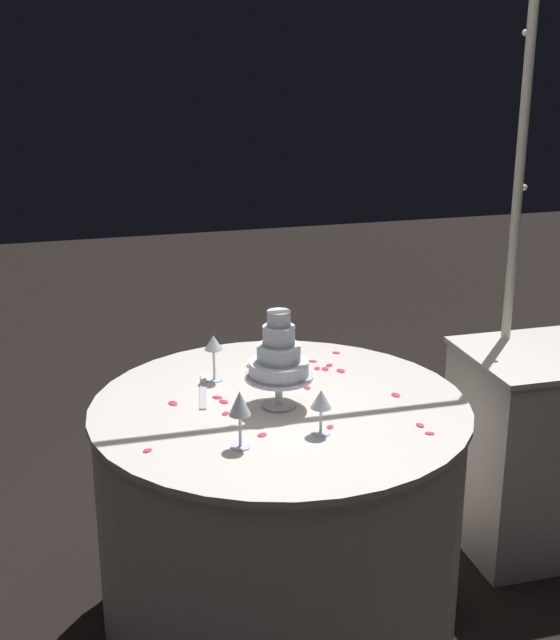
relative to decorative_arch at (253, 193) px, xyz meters
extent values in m
plane|color=black|center=(0.00, -0.35, -1.42)|extent=(12.00, 12.00, 0.00)
cylinder|color=#B7B29E|center=(1.00, 0.00, -0.34)|extent=(0.04, 0.04, 2.16)
sphere|color=#F9EAB2|center=(1.02, 0.01, -0.92)|extent=(0.02, 0.02, 0.02)
sphere|color=#F9EAB2|center=(1.02, -0.01, -0.03)|extent=(0.02, 0.02, 0.02)
sphere|color=#F9EAB2|center=(1.01, -0.01, -1.09)|extent=(0.02, 0.02, 0.02)
sphere|color=#F9EAB2|center=(0.99, 0.02, 0.51)|extent=(0.02, 0.02, 0.02)
sphere|color=#F9EAB2|center=(1.02, 0.00, -0.75)|extent=(0.02, 0.02, 0.02)
cylinder|color=silver|center=(0.00, -0.35, -1.03)|extent=(1.21, 1.21, 0.77)
cylinder|color=silver|center=(0.00, -0.35, -0.64)|extent=(1.23, 1.23, 0.02)
cube|color=silver|center=(1.04, -0.18, -1.03)|extent=(0.50, 0.50, 0.78)
cube|color=silver|center=(1.04, -0.18, -0.62)|extent=(0.52, 0.52, 0.02)
cylinder|color=silver|center=(-0.01, -0.36, -0.62)|extent=(0.11, 0.11, 0.01)
cylinder|color=silver|center=(-0.01, -0.36, -0.58)|extent=(0.02, 0.02, 0.09)
cylinder|color=silver|center=(-0.01, -0.36, -0.53)|extent=(0.22, 0.22, 0.01)
cylinder|color=white|center=(-0.01, -0.36, -0.50)|extent=(0.19, 0.19, 0.05)
cylinder|color=white|center=(-0.01, -0.36, -0.45)|extent=(0.14, 0.14, 0.06)
cylinder|color=white|center=(-0.01, -0.36, -0.39)|extent=(0.10, 0.10, 0.06)
cylinder|color=white|center=(-0.01, -0.36, -0.33)|extent=(0.07, 0.07, 0.05)
cylinder|color=silver|center=(0.09, 0.05, -0.63)|extent=(0.06, 0.06, 0.00)
cylinder|color=silver|center=(0.09, 0.05, -0.58)|extent=(0.01, 0.01, 0.09)
cone|color=silver|center=(0.09, 0.05, -0.51)|extent=(0.06, 0.06, 0.06)
cylinder|color=silver|center=(0.06, -0.59, -0.63)|extent=(0.06, 0.06, 0.00)
cylinder|color=silver|center=(0.06, -0.59, -0.58)|extent=(0.01, 0.01, 0.08)
cone|color=silver|center=(0.06, -0.59, -0.52)|extent=(0.06, 0.06, 0.06)
cylinder|color=silver|center=(-0.16, -0.09, -0.63)|extent=(0.06, 0.06, 0.00)
cylinder|color=silver|center=(-0.16, -0.09, -0.57)|extent=(0.01, 0.01, 0.11)
cone|color=silver|center=(-0.16, -0.09, -0.49)|extent=(0.06, 0.06, 0.05)
cylinder|color=silver|center=(-0.19, -0.61, -0.63)|extent=(0.06, 0.06, 0.00)
cylinder|color=silver|center=(-0.19, -0.61, -0.57)|extent=(0.01, 0.01, 0.10)
cone|color=silver|center=(-0.19, -0.61, -0.49)|extent=(0.07, 0.07, 0.07)
cube|color=silver|center=(-0.23, -0.22, -0.63)|extent=(0.07, 0.22, 0.01)
cube|color=white|center=(-0.20, -0.08, -0.62)|extent=(0.04, 0.09, 0.01)
ellipsoid|color=#E02D47|center=(0.10, -0.56, -0.63)|extent=(0.03, 0.03, 0.00)
ellipsoid|color=#E02D47|center=(0.12, -0.24, -0.63)|extent=(0.02, 0.03, 0.00)
ellipsoid|color=#E02D47|center=(-0.33, -0.25, -0.63)|extent=(0.04, 0.05, 0.00)
ellipsoid|color=#E02D47|center=(0.21, -0.08, -0.63)|extent=(0.03, 0.04, 0.00)
ellipsoid|color=#E02D47|center=(-0.01, -0.16, -0.63)|extent=(0.03, 0.04, 0.00)
ellipsoid|color=#E02D47|center=(-0.45, -0.57, -0.63)|extent=(0.04, 0.03, 0.00)
ellipsoid|color=#E02D47|center=(0.26, -0.06, -0.63)|extent=(0.04, 0.04, 0.00)
ellipsoid|color=#E02D47|center=(-0.17, -0.28, -0.63)|extent=(0.04, 0.04, 0.00)
ellipsoid|color=#E02D47|center=(0.39, -0.38, -0.63)|extent=(0.03, 0.04, 0.00)
ellipsoid|color=#E02D47|center=(0.33, 0.05, -0.63)|extent=(0.04, 0.03, 0.00)
ellipsoid|color=#E02D47|center=(0.22, -0.01, -0.63)|extent=(0.04, 0.03, 0.00)
ellipsoid|color=#E02D47|center=(-0.11, -0.56, -0.63)|extent=(0.04, 0.04, 0.00)
ellipsoid|color=#E02D47|center=(0.00, -0.21, -0.63)|extent=(0.04, 0.04, 0.00)
ellipsoid|color=#E02D47|center=(-0.18, -0.24, -0.63)|extent=(0.04, 0.04, 0.00)
ellipsoid|color=#E02D47|center=(0.12, -0.16, -0.63)|extent=(0.04, 0.03, 0.00)
ellipsoid|color=#E02D47|center=(0.38, -0.68, -0.63)|extent=(0.03, 0.03, 0.00)
ellipsoid|color=#E02D47|center=(-0.02, 0.00, -0.63)|extent=(0.02, 0.03, 0.00)
ellipsoid|color=#E02D47|center=(0.37, -0.62, -0.63)|extent=(0.03, 0.03, 0.00)
ellipsoid|color=#E02D47|center=(0.24, -0.09, -0.63)|extent=(0.03, 0.04, 0.00)
ellipsoid|color=#E02D47|center=(0.29, -0.13, -0.63)|extent=(0.03, 0.04, 0.00)
ellipsoid|color=#E02D47|center=(-0.18, -0.38, -0.63)|extent=(0.03, 0.04, 0.00)
camera|label=1|loc=(-0.69, -2.88, 0.53)|focal=49.61mm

